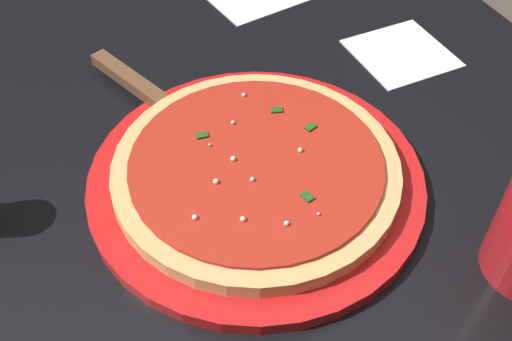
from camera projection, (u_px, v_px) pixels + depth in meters
restaurant_table at (259, 256)px, 0.72m from camera, size 0.85×0.92×0.74m
serving_plate at (256, 179)px, 0.60m from camera, size 0.34×0.34×0.01m
pizza at (256, 168)px, 0.59m from camera, size 0.28×0.28×0.02m
pizza_server at (153, 97)px, 0.67m from camera, size 0.12×0.22×0.01m
napkin_loose_left at (401, 53)px, 0.76m from camera, size 0.12×0.12×0.00m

